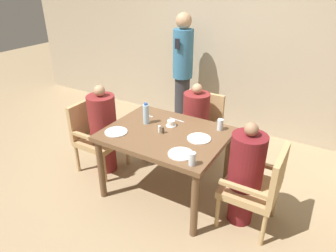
# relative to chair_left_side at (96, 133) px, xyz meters

# --- Properties ---
(ground_plane) EXTENTS (16.00, 16.00, 0.00)m
(ground_plane) POSITION_rel_chair_left_side_xyz_m (0.99, 0.00, -0.47)
(ground_plane) COLOR #9E8460
(wall_back) EXTENTS (8.00, 0.06, 2.80)m
(wall_back) POSITION_rel_chair_left_side_xyz_m (0.99, 1.95, 0.93)
(wall_back) COLOR tan
(wall_back) RESTS_ON ground_plane
(dining_table) EXTENTS (1.22, 0.96, 0.75)m
(dining_table) POSITION_rel_chair_left_side_xyz_m (0.99, 0.00, 0.19)
(dining_table) COLOR brown
(dining_table) RESTS_ON ground_plane
(chair_left_side) EXTENTS (0.50, 0.50, 0.86)m
(chair_left_side) POSITION_rel_chair_left_side_xyz_m (0.00, 0.00, 0.00)
(chair_left_side) COLOR tan
(chair_left_side) RESTS_ON ground_plane
(diner_in_left_chair) EXTENTS (0.32, 0.32, 1.11)m
(diner_in_left_chair) POSITION_rel_chair_left_side_xyz_m (0.14, 0.00, 0.10)
(diner_in_left_chair) COLOR maroon
(diner_in_left_chair) RESTS_ON ground_plane
(chair_far_side) EXTENTS (0.50, 0.50, 0.86)m
(chair_far_side) POSITION_rel_chair_left_side_xyz_m (0.99, 0.86, 0.00)
(chair_far_side) COLOR tan
(chair_far_side) RESTS_ON ground_plane
(diner_in_far_chair) EXTENTS (0.32, 0.32, 1.06)m
(diner_in_far_chair) POSITION_rel_chair_left_side_xyz_m (0.99, 0.73, 0.07)
(diner_in_far_chair) COLOR maroon
(diner_in_far_chair) RESTS_ON ground_plane
(chair_right_side) EXTENTS (0.50, 0.50, 0.86)m
(chair_right_side) POSITION_rel_chair_left_side_xyz_m (1.99, 0.00, 0.00)
(chair_right_side) COLOR tan
(chair_right_side) RESTS_ON ground_plane
(diner_in_right_chair) EXTENTS (0.32, 0.32, 1.07)m
(diner_in_right_chair) POSITION_rel_chair_left_side_xyz_m (1.85, 0.00, 0.08)
(diner_in_right_chair) COLOR maroon
(diner_in_right_chair) RESTS_ON ground_plane
(standing_host) EXTENTS (0.30, 0.33, 1.74)m
(standing_host) POSITION_rel_chair_left_side_xyz_m (0.37, 1.54, 0.47)
(standing_host) COLOR #2D2D33
(standing_host) RESTS_ON ground_plane
(plate_main_left) EXTENTS (0.23, 0.23, 0.01)m
(plate_main_left) POSITION_rel_chair_left_side_xyz_m (1.33, -0.30, 0.29)
(plate_main_left) COLOR white
(plate_main_left) RESTS_ON dining_table
(plate_main_right) EXTENTS (0.23, 0.23, 0.01)m
(plate_main_right) POSITION_rel_chair_left_side_xyz_m (1.35, 0.04, 0.29)
(plate_main_right) COLOR white
(plate_main_right) RESTS_ON dining_table
(plate_dessert_center) EXTENTS (0.23, 0.23, 0.01)m
(plate_dessert_center) POSITION_rel_chair_left_side_xyz_m (0.56, -0.26, 0.29)
(plate_dessert_center) COLOR white
(plate_dessert_center) RESTS_ON dining_table
(teacup_with_saucer) EXTENTS (0.11, 0.11, 0.06)m
(teacup_with_saucer) POSITION_rel_chair_left_side_xyz_m (0.97, 0.15, 0.31)
(teacup_with_saucer) COLOR white
(teacup_with_saucer) RESTS_ON dining_table
(water_bottle) EXTENTS (0.07, 0.07, 0.24)m
(water_bottle) POSITION_rel_chair_left_side_xyz_m (0.70, 0.07, 0.39)
(water_bottle) COLOR #A3C6DB
(water_bottle) RESTS_ON dining_table
(glass_tall_near) EXTENTS (0.06, 0.06, 0.12)m
(glass_tall_near) POSITION_rel_chair_left_side_xyz_m (1.45, 0.33, 0.34)
(glass_tall_near) COLOR silver
(glass_tall_near) RESTS_ON dining_table
(glass_tall_mid) EXTENTS (0.06, 0.06, 0.12)m
(glass_tall_mid) POSITION_rel_chair_left_side_xyz_m (1.49, -0.39, 0.34)
(glass_tall_mid) COLOR silver
(glass_tall_mid) RESTS_ON dining_table
(salt_shaker) EXTENTS (0.03, 0.03, 0.07)m
(salt_shaker) POSITION_rel_chair_left_side_xyz_m (0.94, -0.03, 0.32)
(salt_shaker) COLOR white
(salt_shaker) RESTS_ON dining_table
(pepper_shaker) EXTENTS (0.03, 0.03, 0.07)m
(pepper_shaker) POSITION_rel_chair_left_side_xyz_m (0.98, -0.03, 0.32)
(pepper_shaker) COLOR #4C3D2D
(pepper_shaker) RESTS_ON dining_table
(fork_beside_plate) EXTENTS (0.17, 0.08, 0.00)m
(fork_beside_plate) POSITION_rel_chair_left_side_xyz_m (0.61, 0.26, 0.29)
(fork_beside_plate) COLOR silver
(fork_beside_plate) RESTS_ON dining_table
(knife_beside_plate) EXTENTS (0.19, 0.03, 0.00)m
(knife_beside_plate) POSITION_rel_chair_left_side_xyz_m (0.96, 0.31, 0.29)
(knife_beside_plate) COLOR silver
(knife_beside_plate) RESTS_ON dining_table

